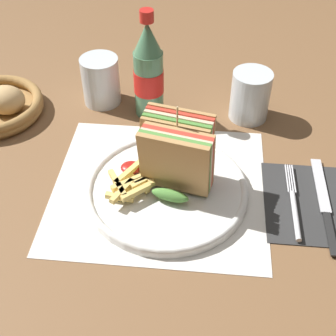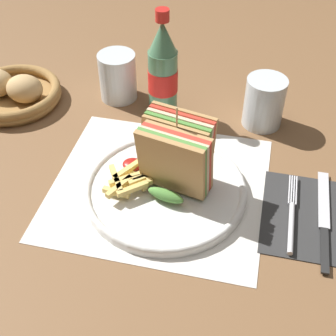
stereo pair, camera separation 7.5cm
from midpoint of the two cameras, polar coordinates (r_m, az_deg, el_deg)
name	(u,v)px [view 1 (the left image)]	position (r m, az deg, el deg)	size (l,w,h in m)	color
ground_plane	(153,192)	(0.81, -4.51, -3.11)	(4.00, 4.00, 0.00)	brown
placemat	(160,187)	(0.82, -3.65, -2.51)	(0.37, 0.34, 0.00)	silver
plate_main	(167,189)	(0.80, -2.81, -2.64)	(0.28, 0.28, 0.02)	white
club_sandwich	(176,155)	(0.77, -1.76, 1.53)	(0.13, 0.13, 0.15)	tan
fries_pile	(133,183)	(0.79, -6.99, -1.95)	(0.10, 0.11, 0.02)	#E5C166
ketchup_blob	(131,168)	(0.82, -7.10, -0.06)	(0.04, 0.03, 0.01)	maroon
napkin	(308,204)	(0.82, 14.22, -4.35)	(0.15, 0.19, 0.00)	#2D2D2D
fork	(294,207)	(0.80, 12.56, -4.82)	(0.01, 0.17, 0.01)	silver
knife	(325,204)	(0.82, 16.07, -4.39)	(0.02, 0.22, 0.00)	black
coke_bottle_near	(149,72)	(0.94, -4.73, 11.48)	(0.06, 0.06, 0.22)	#4C7F5B
glass_near	(250,96)	(0.96, 7.77, 8.66)	(0.08, 0.08, 0.10)	silver
glass_far	(101,83)	(1.01, -10.30, 10.05)	(0.08, 0.08, 0.10)	silver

